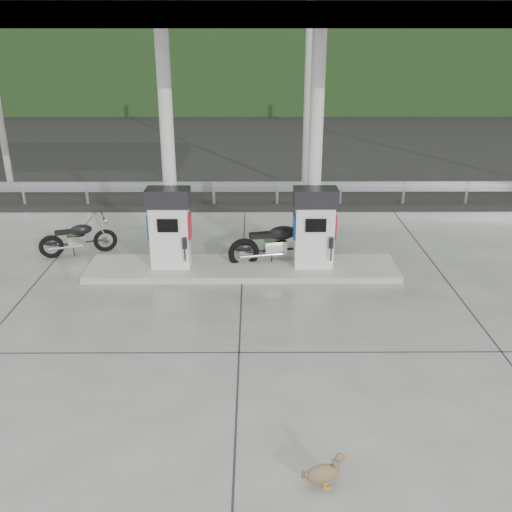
{
  "coord_description": "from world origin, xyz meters",
  "views": [
    {
      "loc": [
        0.25,
        -9.42,
        5.17
      ],
      "look_at": [
        0.3,
        1.0,
        1.0
      ],
      "focal_mm": 40.0,
      "sensor_mm": 36.0,
      "label": 1
    }
  ],
  "objects_px": {
    "gas_pump_left": "(170,228)",
    "duck": "(323,474)",
    "motorcycle_left": "(78,239)",
    "motorcycle_right": "(277,244)",
    "gas_pump_right": "(314,228)"
  },
  "relations": [
    {
      "from": "gas_pump_left",
      "to": "duck",
      "type": "height_order",
      "value": "gas_pump_left"
    },
    {
      "from": "motorcycle_left",
      "to": "duck",
      "type": "height_order",
      "value": "motorcycle_left"
    },
    {
      "from": "gas_pump_left",
      "to": "motorcycle_right",
      "type": "bearing_deg",
      "value": 9.43
    },
    {
      "from": "gas_pump_right",
      "to": "motorcycle_right",
      "type": "relative_size",
      "value": 0.83
    },
    {
      "from": "motorcycle_left",
      "to": "motorcycle_right",
      "type": "xyz_separation_m",
      "value": [
        4.81,
        -0.69,
        0.1
      ]
    },
    {
      "from": "gas_pump_left",
      "to": "motorcycle_right",
      "type": "relative_size",
      "value": 0.83
    },
    {
      "from": "gas_pump_right",
      "to": "duck",
      "type": "distance_m",
      "value": 6.64
    },
    {
      "from": "gas_pump_right",
      "to": "duck",
      "type": "relative_size",
      "value": 3.4
    },
    {
      "from": "gas_pump_right",
      "to": "motorcycle_left",
      "type": "bearing_deg",
      "value": 168.97
    },
    {
      "from": "gas_pump_left",
      "to": "motorcycle_right",
      "type": "distance_m",
      "value": 2.5
    },
    {
      "from": "gas_pump_left",
      "to": "motorcycle_right",
      "type": "height_order",
      "value": "gas_pump_left"
    },
    {
      "from": "motorcycle_left",
      "to": "duck",
      "type": "xyz_separation_m",
      "value": [
        5.08,
        -7.66,
        -0.22
      ]
    },
    {
      "from": "gas_pump_right",
      "to": "motorcycle_right",
      "type": "xyz_separation_m",
      "value": [
        -0.79,
        0.4,
        -0.54
      ]
    },
    {
      "from": "motorcycle_right",
      "to": "duck",
      "type": "height_order",
      "value": "motorcycle_right"
    },
    {
      "from": "gas_pump_left",
      "to": "motorcycle_left",
      "type": "xyz_separation_m",
      "value": [
        -2.41,
        1.09,
        -0.64
      ]
    }
  ]
}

